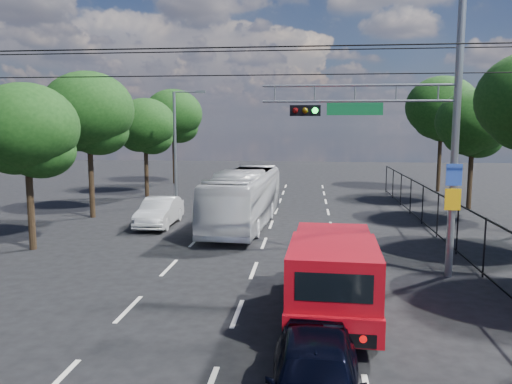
# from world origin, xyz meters

# --- Properties ---
(lane_markings) EXTENTS (6.12, 38.00, 0.01)m
(lane_markings) POSITION_xyz_m (-0.00, 14.00, 0.01)
(lane_markings) COLOR beige
(lane_markings) RESTS_ON ground
(signal_mast) EXTENTS (6.43, 0.39, 9.50)m
(signal_mast) POSITION_xyz_m (5.28, 7.99, 5.24)
(signal_mast) COLOR slate
(signal_mast) RESTS_ON ground
(streetlight_left) EXTENTS (2.09, 0.22, 7.08)m
(streetlight_left) POSITION_xyz_m (-6.33, 22.00, 3.94)
(streetlight_left) COLOR slate
(streetlight_left) RESTS_ON ground
(utility_wires) EXTENTS (22.00, 5.04, 0.74)m
(utility_wires) POSITION_xyz_m (0.00, 8.83, 7.23)
(utility_wires) COLOR black
(utility_wires) RESTS_ON ground
(fence_right) EXTENTS (0.06, 34.03, 2.00)m
(fence_right) POSITION_xyz_m (7.60, 12.17, 1.03)
(fence_right) COLOR black
(fence_right) RESTS_ON ground
(tree_right_d) EXTENTS (4.32, 4.32, 7.02)m
(tree_right_d) POSITION_xyz_m (11.42, 22.02, 4.85)
(tree_right_d) COLOR black
(tree_right_d) RESTS_ON ground
(tree_right_e) EXTENTS (5.28, 5.28, 8.58)m
(tree_right_e) POSITION_xyz_m (11.62, 30.02, 5.94)
(tree_right_e) COLOR black
(tree_right_e) RESTS_ON ground
(tree_left_b) EXTENTS (4.08, 4.08, 6.63)m
(tree_left_b) POSITION_xyz_m (-9.18, 10.02, 4.58)
(tree_left_b) COLOR black
(tree_left_b) RESTS_ON ground
(tree_left_c) EXTENTS (4.80, 4.80, 7.80)m
(tree_left_c) POSITION_xyz_m (-9.78, 17.02, 5.40)
(tree_left_c) COLOR black
(tree_left_c) RESTS_ON ground
(tree_left_d) EXTENTS (4.20, 4.20, 6.83)m
(tree_left_d) POSITION_xyz_m (-9.38, 25.02, 4.72)
(tree_left_d) COLOR black
(tree_left_d) RESTS_ON ground
(tree_left_e) EXTENTS (4.92, 4.92, 7.99)m
(tree_left_e) POSITION_xyz_m (-9.58, 33.02, 5.53)
(tree_left_e) COLOR black
(tree_left_e) RESTS_ON ground
(red_pickup) EXTENTS (2.37, 5.95, 2.18)m
(red_pickup) POSITION_xyz_m (2.50, 4.06, 1.16)
(red_pickup) COLOR black
(red_pickup) RESTS_ON ground
(navy_hatchback) EXTENTS (1.68, 4.06, 1.38)m
(navy_hatchback) POSITION_xyz_m (2.00, -0.58, 0.69)
(navy_hatchback) COLOR black
(navy_hatchback) RESTS_ON ground
(white_bus) EXTENTS (2.94, 10.17, 2.80)m
(white_bus) POSITION_xyz_m (-1.32, 15.67, 1.40)
(white_bus) COLOR silver
(white_bus) RESTS_ON ground
(white_van) EXTENTS (1.55, 4.28, 1.40)m
(white_van) POSITION_xyz_m (-5.50, 15.15, 0.70)
(white_van) COLOR silver
(white_van) RESTS_ON ground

